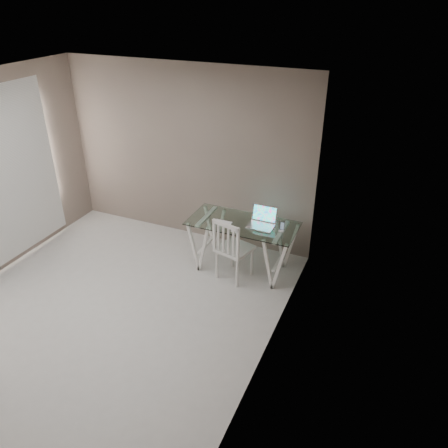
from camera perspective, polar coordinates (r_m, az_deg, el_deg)
name	(u,v)px	position (r m, az deg, el deg)	size (l,w,h in m)	color
room	(83,187)	(4.92, -17.89, 4.66)	(4.50, 4.52, 2.71)	#B5B2AE
desk	(242,246)	(6.16, 2.39, -2.84)	(1.50, 0.70, 0.75)	silver
chair	(231,247)	(5.87, 0.96, -3.06)	(0.52, 0.52, 0.94)	silver
laptop	(262,221)	(5.93, 5.02, 0.40)	(0.35, 0.32, 0.24)	silver
keyboard	(223,222)	(5.99, -0.12, 0.23)	(0.26, 0.11, 0.01)	silver
mouse	(235,232)	(5.73, 1.43, -0.99)	(0.12, 0.07, 0.04)	white
phone_dock	(282,228)	(5.82, 7.59, -0.58)	(0.07, 0.07, 0.13)	white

